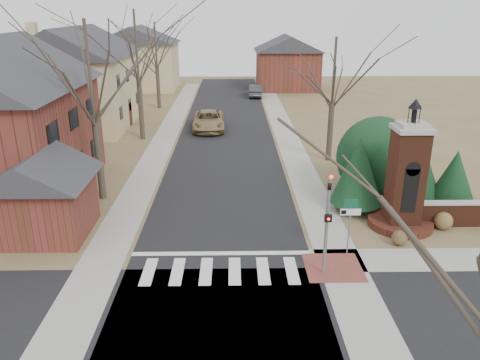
{
  "coord_description": "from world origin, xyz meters",
  "views": [
    {
      "loc": [
        0.54,
        -16.28,
        10.4
      ],
      "look_at": [
        0.91,
        6.0,
        2.16
      ],
      "focal_mm": 35.0,
      "sensor_mm": 36.0,
      "label": 1
    }
  ],
  "objects_px": {
    "sign_post": "(350,216)",
    "pickup_truck": "(209,121)",
    "distant_car": "(255,91)",
    "brick_gate_monument": "(405,186)",
    "traffic_signal_pole": "(327,217)"
  },
  "relations": [
    {
      "from": "pickup_truck",
      "to": "sign_post",
      "type": "bearing_deg",
      "value": -74.77
    },
    {
      "from": "distant_car",
      "to": "brick_gate_monument",
      "type": "bearing_deg",
      "value": 100.71
    },
    {
      "from": "traffic_signal_pole",
      "to": "sign_post",
      "type": "height_order",
      "value": "traffic_signal_pole"
    },
    {
      "from": "brick_gate_monument",
      "to": "pickup_truck",
      "type": "relative_size",
      "value": 1.08
    },
    {
      "from": "traffic_signal_pole",
      "to": "pickup_truck",
      "type": "distance_m",
      "value": 25.3
    },
    {
      "from": "pickup_truck",
      "to": "distant_car",
      "type": "relative_size",
      "value": 1.32
    },
    {
      "from": "sign_post",
      "to": "distant_car",
      "type": "xyz_separation_m",
      "value": [
        -2.19,
        39.78,
        -1.2
      ]
    },
    {
      "from": "sign_post",
      "to": "pickup_truck",
      "type": "xyz_separation_m",
      "value": [
        -7.19,
        23.13,
        -1.12
      ]
    },
    {
      "from": "pickup_truck",
      "to": "distant_car",
      "type": "xyz_separation_m",
      "value": [
        5.0,
        16.65,
        -0.09
      ]
    },
    {
      "from": "sign_post",
      "to": "traffic_signal_pole",
      "type": "bearing_deg",
      "value": -132.43
    },
    {
      "from": "sign_post",
      "to": "distant_car",
      "type": "relative_size",
      "value": 0.61
    },
    {
      "from": "traffic_signal_pole",
      "to": "pickup_truck",
      "type": "bearing_deg",
      "value": 103.52
    },
    {
      "from": "brick_gate_monument",
      "to": "pickup_truck",
      "type": "bearing_deg",
      "value": 117.78
    },
    {
      "from": "sign_post",
      "to": "distant_car",
      "type": "bearing_deg",
      "value": 93.16
    },
    {
      "from": "traffic_signal_pole",
      "to": "pickup_truck",
      "type": "xyz_separation_m",
      "value": [
        -5.9,
        24.54,
        -1.75
      ]
    }
  ]
}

